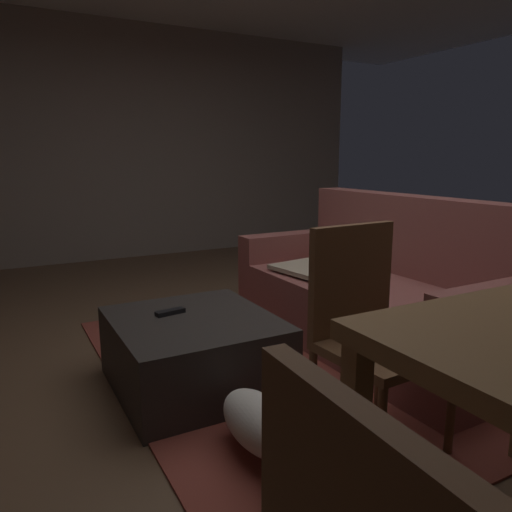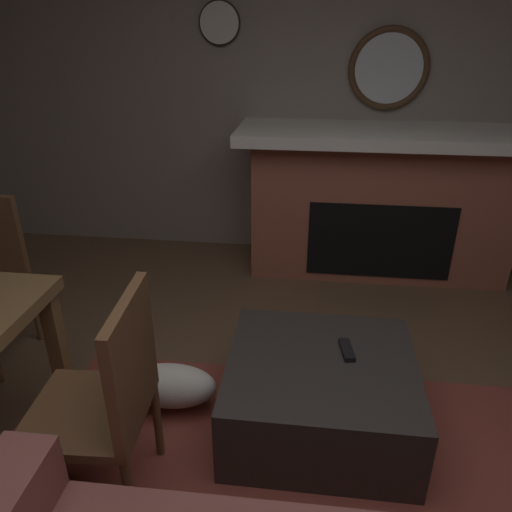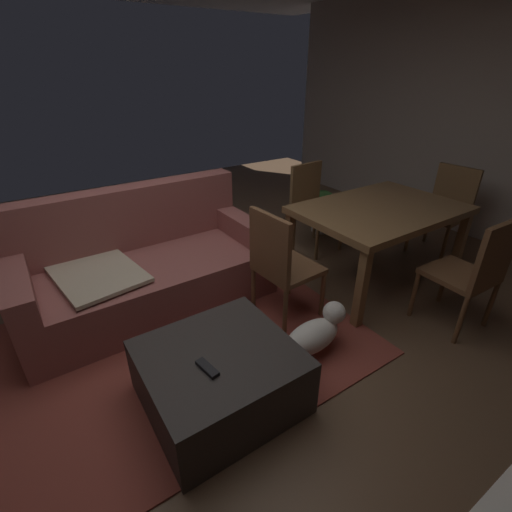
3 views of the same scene
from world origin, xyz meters
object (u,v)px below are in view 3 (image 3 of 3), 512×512
at_px(ottoman_coffee_table, 220,377).
at_px(dining_chair_north, 312,202).
at_px(dining_table, 380,215).
at_px(couch, 145,268).
at_px(dining_chair_west, 280,261).
at_px(tv_remote, 207,368).
at_px(dining_chair_east, 447,206).
at_px(small_dog, 316,333).
at_px(potted_plant, 322,210).
at_px(dining_chair_south, 474,269).

distance_m(ottoman_coffee_table, dining_chair_north, 2.38).
distance_m(dining_table, dining_chair_north, 0.90).
distance_m(couch, dining_chair_west, 1.17).
distance_m(tv_remote, dining_chair_east, 3.21).
relative_size(couch, dining_chair_west, 2.16).
bearing_deg(couch, small_dog, -59.73).
bearing_deg(tv_remote, small_dog, -3.90).
height_order(couch, small_dog, couch).
bearing_deg(ottoman_coffee_table, dining_chair_east, 9.16).
bearing_deg(dining_table, dining_chair_east, 0.38).
bearing_deg(potted_plant, couch, -172.60).
bearing_deg(dining_chair_west, dining_chair_north, 38.92).
bearing_deg(dining_chair_east, dining_table, -179.62).
bearing_deg(dining_chair_north, ottoman_coffee_table, -144.29).
distance_m(tv_remote, small_dog, 0.91).
xyz_separation_m(dining_table, dining_chair_south, (-0.00, -0.89, -0.14)).
distance_m(ottoman_coffee_table, dining_table, 2.04).
bearing_deg(dining_chair_east, tv_remote, -169.65).
bearing_deg(dining_chair_north, dining_chair_west, -141.08).
relative_size(dining_chair_west, potted_plant, 1.77).
xyz_separation_m(dining_chair_south, potted_plant, (0.39, 2.02, -0.24)).
height_order(dining_table, dining_chair_west, dining_chair_west).
bearing_deg(dining_chair_north, dining_table, -89.43).
xyz_separation_m(tv_remote, dining_chair_west, (0.92, 0.56, 0.13)).
distance_m(dining_chair_west, dining_chair_south, 1.43).
xyz_separation_m(dining_table, dining_chair_west, (-1.12, -0.01, -0.14)).
distance_m(couch, dining_table, 2.12).
bearing_deg(potted_plant, ottoman_coffee_table, -145.07).
bearing_deg(tv_remote, dining_table, 6.47).
bearing_deg(tv_remote, dining_chair_west, 22.48).
bearing_deg(dining_chair_west, dining_table, 0.28).
xyz_separation_m(dining_chair_east, potted_plant, (-0.74, 1.12, -0.24)).
height_order(dining_chair_north, small_dog, dining_chair_north).
height_order(dining_table, small_dog, dining_table).
relative_size(dining_table, small_dog, 2.78).
bearing_deg(small_dog, dining_chair_east, 12.29).
bearing_deg(small_dog, dining_chair_west, 85.85).
distance_m(couch, small_dog, 1.53).
relative_size(couch, dining_chair_south, 2.16).
bearing_deg(ottoman_coffee_table, dining_table, 14.11).
relative_size(dining_chair_west, small_dog, 1.78).
distance_m(dining_chair_south, dining_chair_east, 1.44).
xyz_separation_m(dining_chair_north, potted_plant, (0.39, 0.24, -0.24)).
bearing_deg(small_dog, potted_plant, 46.38).
height_order(tv_remote, small_dog, tv_remote).
bearing_deg(tv_remote, potted_plant, 25.89).
height_order(ottoman_coffee_table, small_dog, ottoman_coffee_table).
bearing_deg(ottoman_coffee_table, small_dog, -0.39).
height_order(tv_remote, dining_chair_east, dining_chair_east).
distance_m(ottoman_coffee_table, dining_chair_east, 3.10).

